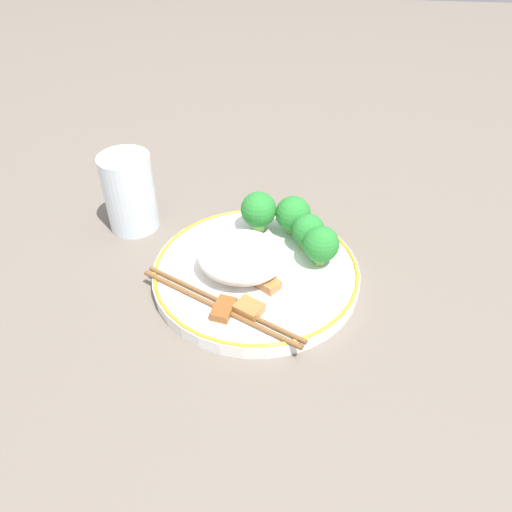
{
  "coord_description": "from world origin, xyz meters",
  "views": [
    {
      "loc": [
        0.05,
        -0.47,
        0.43
      ],
      "look_at": [
        0.0,
        0.0,
        0.04
      ],
      "focal_mm": 35.0,
      "sensor_mm": 36.0,
      "label": 1
    }
  ],
  "objects_px": {
    "broccoli_back_left": "(321,245)",
    "chopsticks": "(220,305)",
    "broccoli_mid_left": "(259,210)",
    "broccoli_back_center": "(308,231)",
    "broccoli_back_right": "(293,214)",
    "drinking_glass": "(130,193)",
    "plate": "(256,272)"
  },
  "relations": [
    {
      "from": "plate",
      "to": "drinking_glass",
      "type": "bearing_deg",
      "value": 152.6
    },
    {
      "from": "plate",
      "to": "drinking_glass",
      "type": "height_order",
      "value": "drinking_glass"
    },
    {
      "from": "drinking_glass",
      "to": "plate",
      "type": "bearing_deg",
      "value": -27.4
    },
    {
      "from": "plate",
      "to": "drinking_glass",
      "type": "xyz_separation_m",
      "value": [
        -0.19,
        0.1,
        0.04
      ]
    },
    {
      "from": "plate",
      "to": "broccoli_back_left",
      "type": "relative_size",
      "value": 4.88
    },
    {
      "from": "broccoli_back_right",
      "to": "drinking_glass",
      "type": "xyz_separation_m",
      "value": [
        -0.23,
        0.02,
        0.01
      ]
    },
    {
      "from": "broccoli_back_left",
      "to": "broccoli_back_right",
      "type": "height_order",
      "value": "same"
    },
    {
      "from": "broccoli_back_right",
      "to": "broccoli_mid_left",
      "type": "height_order",
      "value": "broccoli_mid_left"
    },
    {
      "from": "broccoli_back_center",
      "to": "chopsticks",
      "type": "xyz_separation_m",
      "value": [
        -0.1,
        -0.12,
        -0.02
      ]
    },
    {
      "from": "drinking_glass",
      "to": "broccoli_back_right",
      "type": "bearing_deg",
      "value": -4.0
    },
    {
      "from": "broccoli_mid_left",
      "to": "broccoli_back_center",
      "type": "bearing_deg",
      "value": -25.15
    },
    {
      "from": "broccoli_back_left",
      "to": "chopsticks",
      "type": "bearing_deg",
      "value": -141.64
    },
    {
      "from": "broccoli_back_right",
      "to": "chopsticks",
      "type": "relative_size",
      "value": 0.27
    },
    {
      "from": "plate",
      "to": "broccoli_back_left",
      "type": "xyz_separation_m",
      "value": [
        0.08,
        0.02,
        0.04
      ]
    },
    {
      "from": "drinking_glass",
      "to": "chopsticks",
      "type": "bearing_deg",
      "value": -47.76
    },
    {
      "from": "plate",
      "to": "chopsticks",
      "type": "xyz_separation_m",
      "value": [
        -0.03,
        -0.07,
        0.01
      ]
    },
    {
      "from": "broccoli_back_left",
      "to": "drinking_glass",
      "type": "xyz_separation_m",
      "value": [
        -0.26,
        0.08,
        0.01
      ]
    },
    {
      "from": "broccoli_back_left",
      "to": "broccoli_back_center",
      "type": "distance_m",
      "value": 0.04
    },
    {
      "from": "broccoli_back_center",
      "to": "drinking_glass",
      "type": "distance_m",
      "value": 0.25
    },
    {
      "from": "broccoli_back_center",
      "to": "drinking_glass",
      "type": "relative_size",
      "value": 0.44
    },
    {
      "from": "chopsticks",
      "to": "drinking_glass",
      "type": "height_order",
      "value": "drinking_glass"
    },
    {
      "from": "broccoli_back_left",
      "to": "broccoli_back_center",
      "type": "height_order",
      "value": "broccoli_back_left"
    },
    {
      "from": "plate",
      "to": "drinking_glass",
      "type": "relative_size",
      "value": 2.34
    },
    {
      "from": "broccoli_back_left",
      "to": "broccoli_back_right",
      "type": "distance_m",
      "value": 0.07
    },
    {
      "from": "drinking_glass",
      "to": "broccoli_back_center",
      "type": "bearing_deg",
      "value": -10.74
    },
    {
      "from": "broccoli_back_center",
      "to": "broccoli_mid_left",
      "type": "distance_m",
      "value": 0.07
    },
    {
      "from": "broccoli_back_center",
      "to": "chopsticks",
      "type": "height_order",
      "value": "broccoli_back_center"
    },
    {
      "from": "drinking_glass",
      "to": "broccoli_back_left",
      "type": "bearing_deg",
      "value": -16.45
    },
    {
      "from": "plate",
      "to": "broccoli_back_center",
      "type": "relative_size",
      "value": 5.31
    },
    {
      "from": "plate",
      "to": "drinking_glass",
      "type": "distance_m",
      "value": 0.21
    },
    {
      "from": "broccoli_back_right",
      "to": "plate",
      "type": "bearing_deg",
      "value": -117.21
    },
    {
      "from": "plate",
      "to": "broccoli_mid_left",
      "type": "distance_m",
      "value": 0.09
    }
  ]
}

